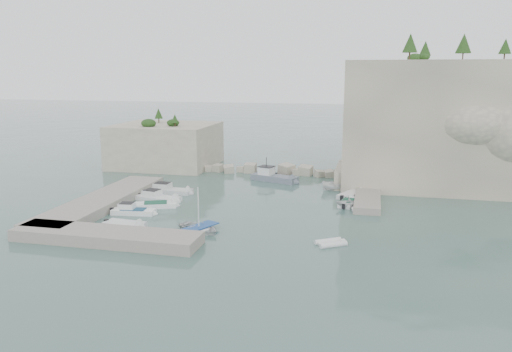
% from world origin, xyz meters
% --- Properties ---
extents(ground, '(400.00, 400.00, 0.00)m').
position_xyz_m(ground, '(0.00, 0.00, 0.00)').
color(ground, '#43645C').
rests_on(ground, ground).
extents(cliff_east, '(26.00, 22.00, 17.00)m').
position_xyz_m(cliff_east, '(23.00, 23.00, 8.50)').
color(cliff_east, beige).
rests_on(cliff_east, ground).
extents(cliff_terrace, '(8.00, 10.00, 2.50)m').
position_xyz_m(cliff_terrace, '(13.00, 18.00, 1.25)').
color(cliff_terrace, beige).
rests_on(cliff_terrace, ground).
extents(outcrop_west, '(16.00, 14.00, 7.00)m').
position_xyz_m(outcrop_west, '(-20.00, 25.00, 3.50)').
color(outcrop_west, beige).
rests_on(outcrop_west, ground).
extents(quay_west, '(5.00, 24.00, 1.10)m').
position_xyz_m(quay_west, '(-17.00, -1.00, 0.55)').
color(quay_west, '#9E9689').
rests_on(quay_west, ground).
extents(quay_south, '(18.00, 4.00, 1.10)m').
position_xyz_m(quay_south, '(-10.00, -12.50, 0.55)').
color(quay_south, '#9E9689').
rests_on(quay_south, ground).
extents(ledge_east, '(3.00, 16.00, 0.80)m').
position_xyz_m(ledge_east, '(13.50, 10.00, 0.40)').
color(ledge_east, '#9E9689').
rests_on(ledge_east, ground).
extents(breakwater, '(28.00, 3.00, 1.40)m').
position_xyz_m(breakwater, '(-1.00, 22.00, 0.70)').
color(breakwater, beige).
rests_on(breakwater, ground).
extents(motorboat_a, '(6.78, 2.29, 1.40)m').
position_xyz_m(motorboat_a, '(-11.94, 6.92, 0.00)').
color(motorboat_a, silver).
rests_on(motorboat_a, ground).
extents(motorboat_b, '(6.54, 3.21, 1.40)m').
position_xyz_m(motorboat_b, '(-11.67, 2.84, 0.00)').
color(motorboat_b, silver).
rests_on(motorboat_b, ground).
extents(motorboat_c, '(5.54, 3.73, 0.70)m').
position_xyz_m(motorboat_c, '(-10.64, -0.14, 0.00)').
color(motorboat_c, white).
rests_on(motorboat_c, ground).
extents(motorboat_d, '(5.42, 2.16, 1.40)m').
position_xyz_m(motorboat_d, '(-11.82, -3.42, 0.00)').
color(motorboat_d, white).
rests_on(motorboat_d, ground).
extents(motorboat_e, '(4.78, 2.36, 0.70)m').
position_xyz_m(motorboat_e, '(-10.49, -8.04, 0.00)').
color(motorboat_e, silver).
rests_on(motorboat_e, ground).
extents(rowboat, '(5.74, 5.09, 0.98)m').
position_xyz_m(rowboat, '(-2.64, -7.61, 0.00)').
color(rowboat, white).
rests_on(rowboat, ground).
extents(inflatable_dinghy, '(3.22, 2.79, 0.44)m').
position_xyz_m(inflatable_dinghy, '(10.42, -8.54, 0.00)').
color(inflatable_dinghy, silver).
rests_on(inflatable_dinghy, ground).
extents(tender_east_a, '(3.86, 3.53, 1.73)m').
position_xyz_m(tender_east_a, '(11.53, 4.60, 0.00)').
color(tender_east_a, white).
rests_on(tender_east_a, ground).
extents(tender_east_b, '(2.27, 4.59, 0.70)m').
position_xyz_m(tender_east_b, '(11.24, 6.08, 0.00)').
color(tender_east_b, silver).
rests_on(tender_east_b, ground).
extents(tender_east_c, '(3.83, 5.61, 0.70)m').
position_xyz_m(tender_east_c, '(11.47, 10.29, 0.00)').
color(tender_east_c, silver).
rests_on(tender_east_c, ground).
extents(tender_east_d, '(4.13, 2.30, 1.51)m').
position_xyz_m(tender_east_d, '(9.30, 13.37, 0.00)').
color(tender_east_d, white).
rests_on(tender_east_d, ground).
extents(work_boat, '(7.88, 4.50, 2.20)m').
position_xyz_m(work_boat, '(0.17, 17.09, 0.00)').
color(work_boat, slate).
rests_on(work_boat, ground).
extents(rowboat_mast, '(0.10, 0.10, 4.20)m').
position_xyz_m(rowboat_mast, '(-2.64, -7.61, 2.59)').
color(rowboat_mast, white).
rests_on(rowboat_mast, rowboat).
extents(vegetation, '(53.48, 13.88, 13.40)m').
position_xyz_m(vegetation, '(17.83, 24.40, 17.93)').
color(vegetation, '#1E4219').
rests_on(vegetation, ground).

